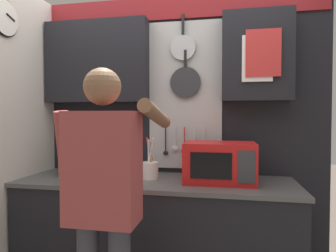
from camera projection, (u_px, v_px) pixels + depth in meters
The scene contains 6 objects.
base_cabinet_counter at pixel (156, 239), 2.27m from camera, with size 2.07×0.66×0.89m.
back_wall_unit at pixel (161, 105), 2.53m from camera, with size 2.64×0.23×2.38m.
microwave at pixel (220, 162), 2.17m from camera, with size 0.51×0.35×0.29m.
knife_block at pixel (69, 164), 2.41m from camera, with size 0.13×0.16×0.26m.
utensil_crock at pixel (150, 169), 2.28m from camera, with size 0.12×0.12×0.32m.
person at pixel (104, 191), 1.61m from camera, with size 0.54×0.64×1.63m.
Camera 1 is at (0.52, -2.18, 1.37)m, focal length 32.00 mm.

